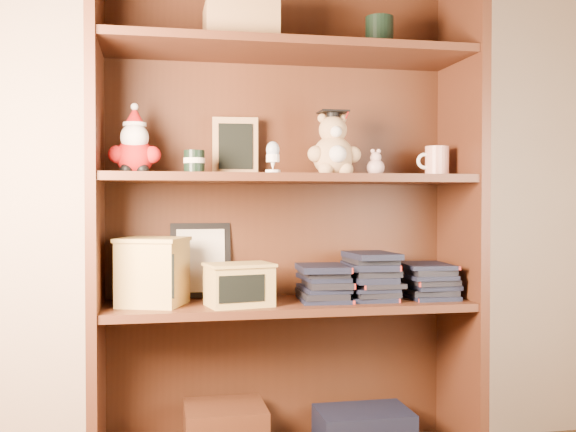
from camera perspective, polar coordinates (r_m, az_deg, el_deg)
name	(u,v)px	position (r m, az deg, el deg)	size (l,w,h in m)	color
bookcase	(284,228)	(2.17, -0.33, -1.06)	(1.20, 0.35, 1.60)	#482414
shelf_lower	(288,305)	(2.14, 0.00, -7.57)	(1.14, 0.33, 0.02)	#482414
shelf_upper	(288,179)	(2.12, 0.00, 3.17)	(1.14, 0.33, 0.02)	#482414
santa_plush	(135,147)	(2.08, -12.85, 5.72)	(0.15, 0.11, 0.22)	#A50F0F
teachers_tin	(194,162)	(2.09, -7.94, 4.56)	(0.07, 0.07, 0.07)	black
chalkboard_plaque	(235,148)	(2.22, -4.49, 5.79)	(0.15, 0.08, 0.19)	#9E7547
egg_cup	(273,156)	(2.04, -1.29, 5.08)	(0.05, 0.05, 0.10)	white
grad_teddy_bear	(333,150)	(2.15, 3.86, 5.60)	(0.17, 0.15, 0.21)	tan
pink_figurine	(376,165)	(2.20, 7.43, 4.29)	(0.06, 0.06, 0.09)	#CEA59F
teacher_mug	(436,161)	(2.27, 12.44, 4.55)	(0.11, 0.08, 0.10)	silver
certificate_frame	(201,260)	(2.23, -7.41, -3.74)	(0.20, 0.05, 0.24)	black
treats_box	(153,271)	(2.09, -11.36, -4.59)	(0.24, 0.24, 0.20)	tan
pencils_box	(239,284)	(2.04, -4.16, -5.79)	(0.22, 0.18, 0.13)	tan
book_stack_left	(324,283)	(2.16, 3.04, -5.67)	(0.14, 0.20, 0.11)	black
book_stack_mid	(371,277)	(2.20, 7.05, -5.13)	(0.14, 0.20, 0.14)	black
book_stack_right	(426,280)	(2.27, 11.62, -5.36)	(0.14, 0.20, 0.11)	black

